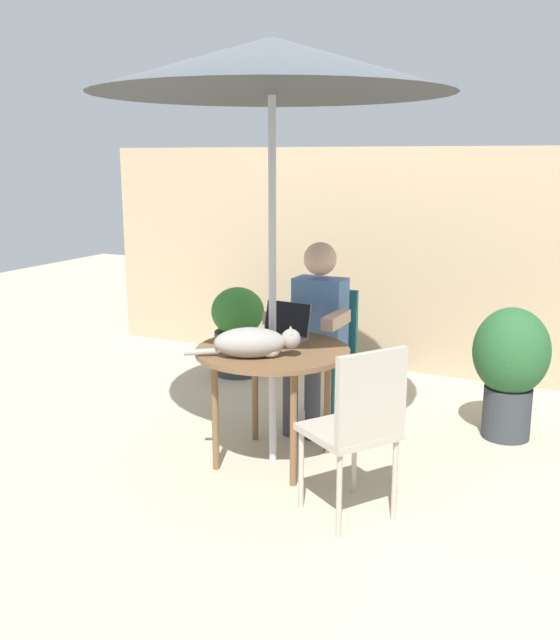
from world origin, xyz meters
TOP-DOWN VIEW (x-y plane):
  - ground_plane at (0.00, 0.00)m, footprint 14.00×14.00m
  - fence_back at (0.00, 2.17)m, footprint 5.39×0.08m
  - patio_table at (0.00, 0.00)m, footprint 0.91×0.91m
  - patio_umbrella at (0.00, 0.00)m, footprint 1.97×1.97m
  - chair_occupied at (0.00, 0.81)m, footprint 0.40×0.40m
  - chair_empty at (0.70, -0.47)m, footprint 0.56×0.56m
  - person_seated at (-0.00, 0.65)m, footprint 0.48×0.48m
  - laptop at (-0.05, 0.25)m, footprint 0.32×0.27m
  - cat at (-0.01, -0.21)m, footprint 0.61×0.35m
  - potted_plant_near_fence at (-1.04, 1.46)m, footprint 0.44×0.44m
  - potted_plant_by_chair at (1.21, 0.99)m, footprint 0.49×0.49m

SIDE VIEW (x-z plane):
  - ground_plane at x=0.00m, z-range 0.00..0.00m
  - potted_plant_near_fence at x=-1.04m, z-range 0.02..0.76m
  - potted_plant_by_chair at x=1.21m, z-range 0.07..0.93m
  - chair_occupied at x=0.00m, z-range 0.08..0.99m
  - chair_empty at x=0.70m, z-range 0.08..0.99m
  - patio_table at x=0.00m, z-range 0.28..0.99m
  - person_seated at x=0.00m, z-range 0.08..1.33m
  - laptop at x=-0.05m, z-range 0.66..0.87m
  - cat at x=-0.01m, z-range 0.70..0.87m
  - fence_back at x=0.00m, z-range 0.00..1.87m
  - patio_umbrella at x=0.00m, z-range 1.06..3.47m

